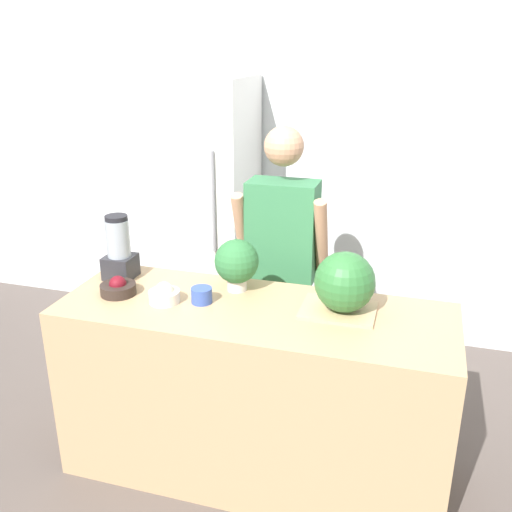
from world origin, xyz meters
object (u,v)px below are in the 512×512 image
Objects in this scene: blender at (119,250)px; person at (282,267)px; potted_plant at (237,262)px; bowl_small_blue at (202,295)px; refrigerator at (204,214)px; watermelon at (345,282)px; bowl_cream at (164,295)px; bowl_cherries at (118,288)px.

person is at bearing 34.44° from blender.
bowl_small_blue is at bearing -121.76° from potted_plant.
refrigerator reaches higher than blender.
blender is at bearing 176.13° from watermelon.
refrigerator is 12.53× the size of bowl_cream.
person is 4.90× the size of blender.
refrigerator is at bearing 89.01° from blender.
person is 0.97m from bowl_cherries.
person is 0.93m from blender.
person is at bearing 71.71° from bowl_small_blue.
bowl_cherries is 1.75× the size of bowl_small_blue.
bowl_cherries is 1.17× the size of bowl_cream.
refrigerator is 6.76× the size of watermelon.
potted_plant is (0.29, 0.23, 0.11)m from bowl_cream.
person is (0.73, -0.63, -0.08)m from refrigerator.
watermelon is at bearing -46.38° from refrigerator.
bowl_cherries is at bearing -132.82° from person.
bowl_cherries is (0.07, -1.34, 0.01)m from refrigerator.
bowl_small_blue is (-0.22, -0.68, 0.09)m from person.
person is 0.72m from bowl_small_blue.
person reaches higher than watermelon.
bowl_cream is (-0.40, -0.72, 0.09)m from person.
bowl_cream is 1.49× the size of bowl_small_blue.
watermelon is 1.58× the size of bowl_cherries.
person reaches higher than bowl_cream.
blender is at bearing -90.99° from refrigerator.
refrigerator is 1.39m from bowl_cream.
potted_plant is at bearing -102.47° from person.
refrigerator is 0.96m from person.
bowl_cream is 0.42m from blender.
bowl_cherries is (-0.65, -0.71, 0.09)m from person.
bowl_small_blue is (0.17, 0.05, -0.00)m from bowl_cream.
bowl_cream is at bearing -170.97° from watermelon.
bowl_cream is at bearing -165.06° from bowl_small_blue.
potted_plant is (0.12, 0.19, 0.11)m from bowl_small_blue.
bowl_cherries is 0.66× the size of potted_plant.
bowl_cherries is 0.52× the size of blender.
person is at bearing 77.53° from potted_plant.
blender is 1.29× the size of potted_plant.
bowl_cream is (0.33, -1.35, 0.02)m from refrigerator.
blender is at bearing -145.56° from person.
person reaches higher than bowl_small_blue.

